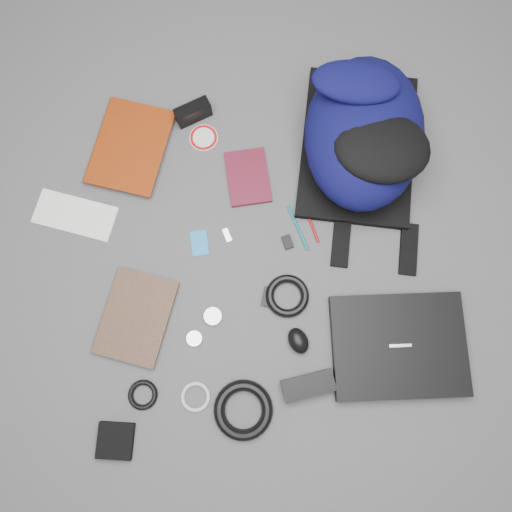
{
  "coord_description": "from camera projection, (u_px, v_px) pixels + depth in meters",
  "views": [
    {
      "loc": [
        -0.04,
        -0.3,
        1.42
      ],
      "look_at": [
        0.0,
        0.0,
        0.02
      ],
      "focal_mm": 35.0,
      "sensor_mm": 36.0,
      "label": 1
    }
  ],
  "objects": [
    {
      "name": "backpack",
      "position": [
        364.0,
        132.0,
        1.42
      ],
      "size": [
        0.48,
        0.6,
        0.22
      ],
      "primitive_type": null,
      "rotation": [
        0.0,
        0.0,
        -0.25
      ],
      "color": "black",
      "rests_on": "ground"
    },
    {
      "name": "key_fob",
      "position": [
        288.0,
        242.0,
        1.46
      ],
      "size": [
        0.03,
        0.04,
        0.01
      ],
      "primitive_type": "cube",
      "rotation": [
        0.0,
        0.0,
        0.19
      ],
      "color": "black",
      "rests_on": "ground"
    },
    {
      "name": "comic_book",
      "position": [
        105.0,
        309.0,
        1.41
      ],
      "size": [
        0.26,
        0.3,
        0.02
      ],
      "primitive_type": "imported",
      "rotation": [
        0.0,
        0.0,
        -0.38
      ],
      "color": "#9E600B",
      "rests_on": "ground"
    },
    {
      "name": "power_cord_coil",
      "position": [
        243.0,
        410.0,
        1.35
      ],
      "size": [
        0.21,
        0.21,
        0.03
      ],
      "primitive_type": "torus",
      "rotation": [
        0.0,
        0.0,
        0.4
      ],
      "color": "black",
      "rests_on": "ground"
    },
    {
      "name": "mouse",
      "position": [
        298.0,
        341.0,
        1.38
      ],
      "size": [
        0.07,
        0.09,
        0.04
      ],
      "primitive_type": "ellipsoid",
      "rotation": [
        0.0,
        0.0,
        0.3
      ],
      "color": "black",
      "rests_on": "ground"
    },
    {
      "name": "textbook_red",
      "position": [
        97.0,
        139.0,
        1.51
      ],
      "size": [
        0.3,
        0.34,
        0.03
      ],
      "primitive_type": "imported",
      "rotation": [
        0.0,
        0.0,
        -0.37
      ],
      "color": "maroon",
      "rests_on": "ground"
    },
    {
      "name": "usb_silver",
      "position": [
        227.0,
        235.0,
        1.46
      ],
      "size": [
        0.03,
        0.04,
        0.01
      ],
      "primitive_type": "cube",
      "rotation": [
        0.0,
        0.0,
        0.26
      ],
      "color": "silver",
      "rests_on": "ground"
    },
    {
      "name": "id_badge",
      "position": [
        199.0,
        243.0,
        1.46
      ],
      "size": [
        0.05,
        0.08,
        0.0
      ],
      "primitive_type": "cube",
      "rotation": [
        0.0,
        0.0,
        0.01
      ],
      "color": "#1B7FD0",
      "rests_on": "ground"
    },
    {
      "name": "power_brick",
      "position": [
        308.0,
        386.0,
        1.36
      ],
      "size": [
        0.15,
        0.08,
        0.04
      ],
      "primitive_type": "cube",
      "rotation": [
        0.0,
        0.0,
        0.12
      ],
      "color": "black",
      "rests_on": "ground"
    },
    {
      "name": "pen_teal",
      "position": [
        298.0,
        227.0,
        1.47
      ],
      "size": [
        0.05,
        0.14,
        0.01
      ],
      "primitive_type": "cylinder",
      "rotation": [
        1.57,
        0.0,
        0.27
      ],
      "color": "#0C666C",
      "rests_on": "ground"
    },
    {
      "name": "headphone_right",
      "position": [
        213.0,
        316.0,
        1.41
      ],
      "size": [
        0.06,
        0.06,
        0.01
      ],
      "primitive_type": "cylinder",
      "rotation": [
        0.0,
        0.0,
        0.14
      ],
      "color": "#B0B0B2",
      "rests_on": "ground"
    },
    {
      "name": "pen_red",
      "position": [
        310.0,
        220.0,
        1.47
      ],
      "size": [
        0.04,
        0.14,
        0.01
      ],
      "primitive_type": "cylinder",
      "rotation": [
        1.57,
        0.0,
        0.21
      ],
      "color": "#9C0C11",
      "rests_on": "ground"
    },
    {
      "name": "earbud_coil",
      "position": [
        143.0,
        395.0,
        1.36
      ],
      "size": [
        0.08,
        0.08,
        0.02
      ],
      "primitive_type": "torus",
      "rotation": [
        0.0,
        0.0,
        -0.01
      ],
      "color": "black",
      "rests_on": "ground"
    },
    {
      "name": "compact_camera",
      "position": [
        193.0,
        112.0,
        1.52
      ],
      "size": [
        0.12,
        0.07,
        0.06
      ],
      "primitive_type": "cube",
      "rotation": [
        0.0,
        0.0,
        0.34
      ],
      "color": "black",
      "rests_on": "ground"
    },
    {
      "name": "envelope",
      "position": [
        75.0,
        215.0,
        1.48
      ],
      "size": [
        0.26,
        0.19,
        0.0
      ],
      "primitive_type": "cube",
      "rotation": [
        0.0,
        0.0,
        -0.39
      ],
      "color": "white",
      "rests_on": "ground"
    },
    {
      "name": "laptop",
      "position": [
        399.0,
        346.0,
        1.38
      ],
      "size": [
        0.39,
        0.32,
        0.04
      ],
      "primitive_type": "cube",
      "rotation": [
        0.0,
        0.0,
        -0.09
      ],
      "color": "black",
      "rests_on": "ground"
    },
    {
      "name": "white_cable_coil",
      "position": [
        195.0,
        397.0,
        1.37
      ],
      "size": [
        0.11,
        0.11,
        0.01
      ],
      "primitive_type": "torus",
      "rotation": [
        0.0,
        0.0,
        0.41
      ],
      "color": "silver",
      "rests_on": "ground"
    },
    {
      "name": "pouch",
      "position": [
        116.0,
        441.0,
        1.34
      ],
      "size": [
        0.11,
        0.11,
        0.02
      ],
      "primitive_type": "cube",
      "rotation": [
        0.0,
        0.0,
        -0.18
      ],
      "color": "black",
      "rests_on": "ground"
    },
    {
      "name": "dvd_case",
      "position": [
        248.0,
        177.0,
        1.5
      ],
      "size": [
        0.13,
        0.18,
        0.01
      ],
      "primitive_type": "cube",
      "rotation": [
        0.0,
        0.0,
        0.02
      ],
      "color": "#470D1B",
      "rests_on": "ground"
    },
    {
      "name": "cable_coil",
      "position": [
        287.0,
        296.0,
        1.42
      ],
      "size": [
        0.15,
        0.15,
        0.02
      ],
      "primitive_type": "torus",
      "rotation": [
        0.0,
        0.0,
        -0.28
      ],
      "color": "black",
      "rests_on": "ground"
    },
    {
      "name": "ground",
      "position": [
        256.0,
        257.0,
        1.45
      ],
      "size": [
        4.0,
        4.0,
        0.0
      ],
      "primitive_type": "plane",
      "color": "#4F4F51",
      "rests_on": "ground"
    },
    {
      "name": "headphone_left",
      "position": [
        194.0,
        339.0,
        1.4
      ],
      "size": [
        0.05,
        0.05,
        0.01
      ],
      "primitive_type": "cylinder",
      "rotation": [
        0.0,
        0.0,
        0.29
      ],
      "color": "silver",
      "rests_on": "ground"
    },
    {
      "name": "sticker_disc",
      "position": [
        204.0,
        138.0,
        1.53
      ],
      "size": [
        0.11,
        0.11,
        0.0
      ],
      "primitive_type": "cylinder",
      "rotation": [
        0.0,
        0.0,
        0.27
      ],
      "color": "white",
      "rests_on": "ground"
    },
    {
      "name": "usb_black",
      "position": [
        266.0,
        297.0,
        1.42
      ],
      "size": [
        0.04,
        0.06,
        0.01
      ],
      "primitive_type": "cube",
      "rotation": [
        0.0,
        0.0,
        -0.33
      ],
      "color": "black",
      "rests_on": "ground"
    }
  ]
}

